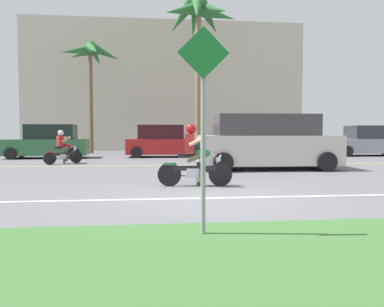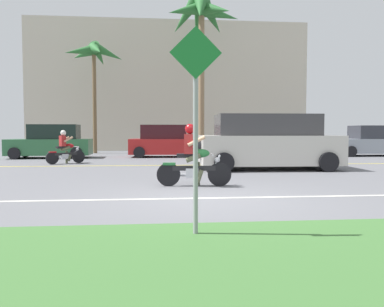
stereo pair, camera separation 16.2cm
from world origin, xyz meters
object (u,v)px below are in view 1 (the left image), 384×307
(suv_nearby, at_px, (266,143))
(palm_tree_0, at_px, (90,56))
(parked_car_0, at_px, (48,143))
(palm_tree_1, at_px, (199,18))
(parked_car_3, at_px, (368,142))
(motorcyclist_distant, at_px, (63,150))
(parked_car_2, at_px, (276,142))
(parked_car_1, at_px, (164,142))
(street_sign, at_px, (203,111))
(motorcyclist, at_px, (194,160))

(suv_nearby, bearing_deg, palm_tree_0, 124.66)
(parked_car_0, height_order, palm_tree_1, palm_tree_1)
(parked_car_3, bearing_deg, motorcyclist_distant, -166.15)
(parked_car_0, relative_size, palm_tree_0, 0.59)
(motorcyclist_distant, bearing_deg, parked_car_2, 23.11)
(parked_car_1, xyz_separation_m, street_sign, (-0.13, -15.38, 0.79))
(palm_tree_0, bearing_deg, motorcyclist, -73.02)
(parked_car_1, xyz_separation_m, parked_car_2, (6.07, 0.54, -0.05))
(parked_car_0, xyz_separation_m, motorcyclist_distant, (1.45, -3.58, -0.19))
(street_sign, bearing_deg, parked_car_3, 53.98)
(parked_car_2, xyz_separation_m, motorcyclist_distant, (-10.30, -4.39, -0.14))
(suv_nearby, bearing_deg, parked_car_3, 41.26)
(suv_nearby, height_order, parked_car_2, suv_nearby)
(suv_nearby, xyz_separation_m, palm_tree_1, (-1.07, 9.94, 6.98))
(parked_car_1, bearing_deg, parked_car_2, 5.13)
(palm_tree_1, bearing_deg, parked_car_0, -157.09)
(motorcyclist, bearing_deg, palm_tree_1, 82.29)
(motorcyclist, distance_m, motorcyclist_distant, 8.32)
(parked_car_2, distance_m, palm_tree_0, 11.92)
(suv_nearby, height_order, palm_tree_1, palm_tree_1)
(motorcyclist_distant, bearing_deg, parked_car_0, 112.07)
(suv_nearby, relative_size, parked_car_1, 1.23)
(parked_car_2, xyz_separation_m, palm_tree_1, (-3.90, 2.50, 7.18))
(motorcyclist, xyz_separation_m, motorcyclist_distant, (-4.51, 6.99, -0.05))
(parked_car_3, relative_size, street_sign, 1.68)
(motorcyclist, distance_m, palm_tree_1, 15.78)
(parked_car_1, xyz_separation_m, palm_tree_1, (2.17, 3.05, 7.13))
(suv_nearby, xyz_separation_m, parked_car_1, (-3.24, 6.89, -0.16))
(motorcyclist, distance_m, parked_car_3, 15.15)
(motorcyclist, bearing_deg, parked_car_3, 45.12)
(palm_tree_0, relative_size, palm_tree_1, 0.72)
(palm_tree_1, bearing_deg, suv_nearby, -83.85)
(parked_car_1, height_order, parked_car_3, parked_car_1)
(parked_car_0, height_order, motorcyclist_distant, parked_car_0)
(suv_nearby, bearing_deg, street_sign, -111.65)
(palm_tree_1, bearing_deg, street_sign, -97.11)
(motorcyclist_distant, bearing_deg, suv_nearby, -22.18)
(palm_tree_1, bearing_deg, parked_car_2, -32.66)
(palm_tree_1, relative_size, motorcyclist_distant, 6.87)
(suv_nearby, relative_size, parked_car_3, 1.16)
(palm_tree_1, bearing_deg, palm_tree_0, 172.62)
(motorcyclist_distant, bearing_deg, palm_tree_1, 47.16)
(parked_car_1, relative_size, street_sign, 1.58)
(palm_tree_0, height_order, street_sign, palm_tree_0)
(parked_car_0, bearing_deg, motorcyclist_distant, -67.93)
(suv_nearby, relative_size, parked_car_0, 1.25)
(parked_car_3, bearing_deg, suv_nearby, -138.74)
(motorcyclist, relative_size, palm_tree_0, 0.26)
(palm_tree_0, bearing_deg, parked_car_1, -42.66)
(parked_car_3, xyz_separation_m, street_sign, (-11.11, -15.28, 0.80))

